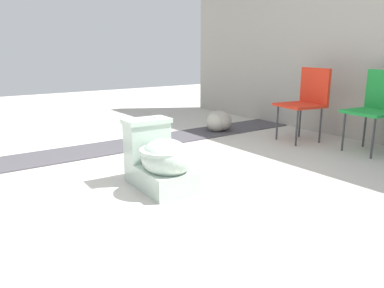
# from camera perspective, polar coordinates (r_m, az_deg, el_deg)

# --- Properties ---
(ground_plane) EXTENTS (14.00, 14.00, 0.00)m
(ground_plane) POSITION_cam_1_polar(r_m,az_deg,el_deg) (2.98, -6.72, -6.20)
(ground_plane) COLOR #B7B2A8
(gravel_strip) EXTENTS (0.56, 8.00, 0.01)m
(gravel_strip) POSITION_cam_1_polar(r_m,az_deg,el_deg) (4.26, -8.96, 0.02)
(gravel_strip) COLOR #423F44
(gravel_strip) RESTS_ON ground
(toilet) EXTENTS (0.65, 0.41, 0.52)m
(toilet) POSITION_cam_1_polar(r_m,az_deg,el_deg) (2.85, -4.87, -2.42)
(toilet) COLOR #B2C6B7
(toilet) RESTS_ON ground
(folding_chair_left) EXTENTS (0.51, 0.51, 0.83)m
(folding_chair_left) POSITION_cam_1_polar(r_m,az_deg,el_deg) (4.51, 17.14, 6.89)
(folding_chair_left) COLOR red
(folding_chair_left) RESTS_ON ground
(folding_chair_middle) EXTENTS (0.48, 0.48, 0.83)m
(folding_chair_middle) POSITION_cam_1_polar(r_m,az_deg,el_deg) (4.27, 26.52, 5.67)
(folding_chair_middle) COLOR #1E8C38
(folding_chair_middle) RESTS_ON ground
(boulder_near) EXTENTS (0.41, 0.33, 0.27)m
(boulder_near) POSITION_cam_1_polar(r_m,az_deg,el_deg) (4.90, 4.10, 3.54)
(boulder_near) COLOR gray
(boulder_near) RESTS_ON ground
(boulder_far) EXTENTS (0.41, 0.42, 0.24)m
(boulder_far) POSITION_cam_1_polar(r_m,az_deg,el_deg) (4.86, 3.78, 3.32)
(boulder_far) COLOR #ADA899
(boulder_far) RESTS_ON ground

